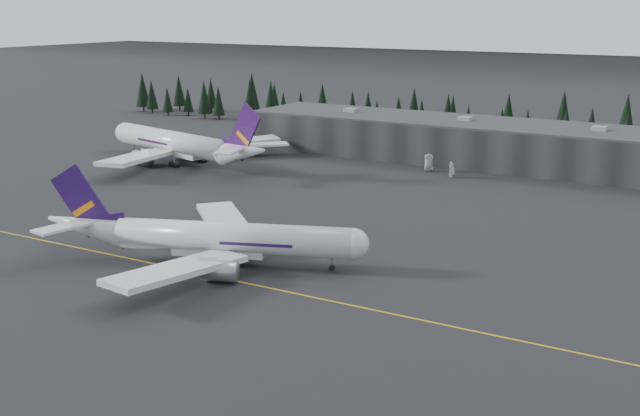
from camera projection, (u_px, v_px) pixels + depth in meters
The scene contains 8 objects.
ground at pixel (262, 282), 140.53m from camera, with size 1400.00×1400.00×0.00m, color black.
taxiline at pixel (256, 285), 138.86m from camera, with size 400.00×0.40×0.02m, color gold.
terminal at pixel (496, 143), 243.28m from camera, with size 160.00×30.00×12.60m.
treeline at pixel (531, 124), 273.86m from camera, with size 360.00×20.00×15.00m, color black.
jet_main at pixel (206, 237), 149.06m from camera, with size 60.11×53.71×18.31m.
jet_parked at pixel (184, 145), 242.64m from camera, with size 70.86×64.66×21.17m.
gse_vehicle_a at pixel (428, 169), 233.42m from camera, with size 2.38×5.16×1.43m, color silver.
gse_vehicle_b at pixel (452, 175), 224.69m from camera, with size 1.82×4.53×1.54m, color silver.
Camera 1 is at (76.37, -109.34, 47.26)m, focal length 45.00 mm.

